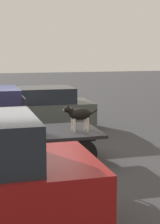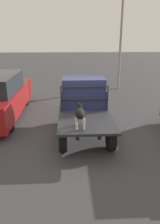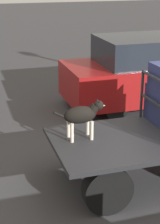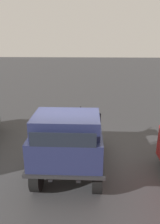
{
  "view_description": "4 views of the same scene",
  "coord_description": "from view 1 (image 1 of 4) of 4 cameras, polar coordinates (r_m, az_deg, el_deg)",
  "views": [
    {
      "loc": [
        1.29,
        9.23,
        2.9
      ],
      "look_at": [
        -1.22,
        0.23,
        1.36
      ],
      "focal_mm": 60.0,
      "sensor_mm": 36.0,
      "label": 1
    },
    {
      "loc": [
        -7.32,
        0.55,
        3.54
      ],
      "look_at": [
        -1.22,
        0.23,
        1.36
      ],
      "focal_mm": 35.0,
      "sensor_mm": 36.0,
      "label": 2
    },
    {
      "loc": [
        -2.98,
        -5.44,
        3.61
      ],
      "look_at": [
        -1.22,
        0.23,
        1.36
      ],
      "focal_mm": 60.0,
      "sensor_mm": 36.0,
      "label": 3
    },
    {
      "loc": [
        5.78,
        0.55,
        3.74
      ],
      "look_at": [
        -1.22,
        0.23,
        1.36
      ],
      "focal_mm": 35.0,
      "sensor_mm": 36.0,
      "label": 4
    }
  ],
  "objects": [
    {
      "name": "parked_sedan",
      "position": [
        13.77,
        -6.4,
        0.51
      ],
      "size": [
        4.05,
        1.85,
        1.57
      ],
      "rotation": [
        0.0,
        0.0,
        -0.15
      ],
      "color": "black",
      "rests_on": "ground"
    },
    {
      "name": "flatbed_truck",
      "position": [
        9.6,
        -7.44,
        -4.54
      ],
      "size": [
        3.48,
        1.85,
        0.87
      ],
      "color": "black",
      "rests_on": "ground"
    },
    {
      "name": "ground_plane",
      "position": [
        9.76,
        -7.37,
        -7.99
      ],
      "size": [
        80.0,
        80.0,
        0.0
      ],
      "primitive_type": "plane",
      "color": "#38383A"
    },
    {
      "name": "truck_headboard",
      "position": [
        9.4,
        -8.95,
        0.63
      ],
      "size": [
        0.04,
        1.73,
        0.95
      ],
      "color": "#232326",
      "rests_on": "flatbed_truck"
    },
    {
      "name": "dog",
      "position": [
        9.46,
        -0.28,
        -0.34
      ],
      "size": [
        0.92,
        0.3,
        0.7
      ],
      "rotation": [
        0.0,
        0.0,
        0.02
      ],
      "color": "beige",
      "rests_on": "flatbed_truck"
    }
  ]
}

